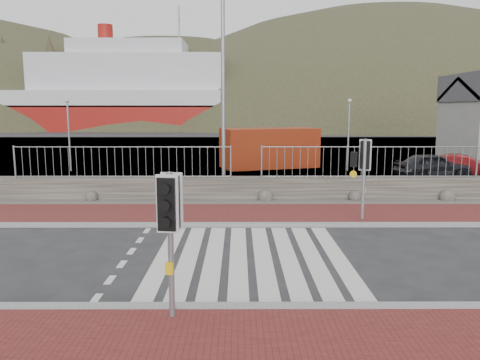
{
  "coord_description": "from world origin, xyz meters",
  "views": [
    {
      "loc": [
        -0.29,
        -10.91,
        3.58
      ],
      "look_at": [
        -0.25,
        3.0,
        1.44
      ],
      "focal_mm": 35.0,
      "sensor_mm": 36.0,
      "label": 1
    }
  ],
  "objects_px": {
    "streetlight": "(227,72)",
    "car_b": "(463,165)",
    "traffic_signal_far": "(363,162)",
    "car_a": "(433,166)",
    "ferry": "(92,97)",
    "shipping_container": "(269,148)",
    "traffic_signal_near": "(170,215)"
  },
  "relations": [
    {
      "from": "traffic_signal_near",
      "to": "streetlight",
      "type": "distance_m",
      "value": 11.91
    },
    {
      "from": "ferry",
      "to": "car_b",
      "type": "relative_size",
      "value": 14.34
    },
    {
      "from": "traffic_signal_near",
      "to": "streetlight",
      "type": "height_order",
      "value": "streetlight"
    },
    {
      "from": "streetlight",
      "to": "shipping_container",
      "type": "distance_m",
      "value": 10.45
    },
    {
      "from": "traffic_signal_far",
      "to": "shipping_container",
      "type": "bearing_deg",
      "value": -60.43
    },
    {
      "from": "shipping_container",
      "to": "traffic_signal_far",
      "type": "bearing_deg",
      "value": -99.84
    },
    {
      "from": "traffic_signal_near",
      "to": "traffic_signal_far",
      "type": "relative_size",
      "value": 0.97
    },
    {
      "from": "traffic_signal_near",
      "to": "shipping_container",
      "type": "relative_size",
      "value": 0.45
    },
    {
      "from": "ferry",
      "to": "traffic_signal_far",
      "type": "height_order",
      "value": "ferry"
    },
    {
      "from": "traffic_signal_near",
      "to": "shipping_container",
      "type": "distance_m",
      "value": 21.14
    },
    {
      "from": "car_a",
      "to": "car_b",
      "type": "relative_size",
      "value": 1.09
    },
    {
      "from": "ferry",
      "to": "car_b",
      "type": "bearing_deg",
      "value": -56.13
    },
    {
      "from": "car_a",
      "to": "car_b",
      "type": "bearing_deg",
      "value": -75.84
    },
    {
      "from": "shipping_container",
      "to": "car_a",
      "type": "xyz_separation_m",
      "value": [
        8.15,
        -4.49,
        -0.54
      ]
    },
    {
      "from": "traffic_signal_far",
      "to": "car_a",
      "type": "relative_size",
      "value": 0.69
    },
    {
      "from": "ferry",
      "to": "car_b",
      "type": "distance_m",
      "value": 65.35
    },
    {
      "from": "traffic_signal_far",
      "to": "ferry",
      "type": "bearing_deg",
      "value": -45.09
    },
    {
      "from": "car_a",
      "to": "streetlight",
      "type": "bearing_deg",
      "value": 108.33
    },
    {
      "from": "traffic_signal_near",
      "to": "car_b",
      "type": "xyz_separation_m",
      "value": [
        13.09,
        17.17,
        -1.27
      ]
    },
    {
      "from": "car_b",
      "to": "traffic_signal_far",
      "type": "bearing_deg",
      "value": 159.37
    },
    {
      "from": "streetlight",
      "to": "car_b",
      "type": "height_order",
      "value": "streetlight"
    },
    {
      "from": "ferry",
      "to": "traffic_signal_near",
      "type": "distance_m",
      "value": 75.05
    },
    {
      "from": "streetlight",
      "to": "ferry",
      "type": "bearing_deg",
      "value": 116.26
    },
    {
      "from": "traffic_signal_far",
      "to": "streetlight",
      "type": "xyz_separation_m",
      "value": [
        -4.39,
        4.39,
        3.09
      ]
    },
    {
      "from": "car_b",
      "to": "streetlight",
      "type": "bearing_deg",
      "value": 132.55
    },
    {
      "from": "ferry",
      "to": "traffic_signal_near",
      "type": "xyz_separation_m",
      "value": [
        23.23,
        -71.28,
        -3.52
      ]
    },
    {
      "from": "ferry",
      "to": "traffic_signal_far",
      "type": "xyz_separation_m",
      "value": [
        28.29,
        -64.2,
        -3.45
      ]
    },
    {
      "from": "car_a",
      "to": "shipping_container",
      "type": "bearing_deg",
      "value": 54.2
    },
    {
      "from": "traffic_signal_near",
      "to": "shipping_container",
      "type": "bearing_deg",
      "value": 90.37
    },
    {
      "from": "ferry",
      "to": "shipping_container",
      "type": "relative_size",
      "value": 8.77
    },
    {
      "from": "traffic_signal_near",
      "to": "car_b",
      "type": "bearing_deg",
      "value": 61.22
    },
    {
      "from": "ferry",
      "to": "shipping_container",
      "type": "distance_m",
      "value": 56.94
    }
  ]
}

